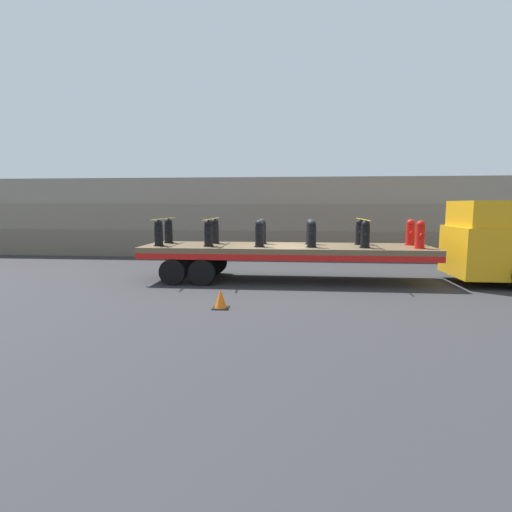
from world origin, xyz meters
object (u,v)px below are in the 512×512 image
(fire_hydrant_black_near_4, at_px, (365,234))
(fire_hydrant_black_far_4, at_px, (360,232))
(fire_hydrant_black_near_3, at_px, (312,234))
(fire_hydrant_black_far_2, at_px, (262,232))
(traffic_cone, at_px, (221,299))
(fire_hydrant_black_near_1, at_px, (208,233))
(fire_hydrant_black_far_1, at_px, (215,231))
(truck_cab, at_px, (496,243))
(fire_hydrant_black_near_2, at_px, (259,234))
(fire_hydrant_red_far_5, at_px, (410,233))
(flatbed_trailer, at_px, (271,251))
(fire_hydrant_black_far_0, at_px, (169,231))
(fire_hydrant_black_far_3, at_px, (310,232))
(fire_hydrant_red_near_5, at_px, (420,235))
(fire_hydrant_black_near_0, at_px, (159,233))

(fire_hydrant_black_near_4, height_order, fire_hydrant_black_far_4, same)
(fire_hydrant_black_near_3, bearing_deg, fire_hydrant_black_far_2, 147.78)
(fire_hydrant_black_near_3, bearing_deg, traffic_cone, -125.09)
(fire_hydrant_black_near_1, bearing_deg, fire_hydrant_black_far_1, 90.00)
(fire_hydrant_black_near_4, bearing_deg, fire_hydrant_black_far_2, 162.51)
(truck_cab, distance_m, fire_hydrant_black_near_4, 4.48)
(fire_hydrant_black_near_4, relative_size, fire_hydrant_black_far_4, 1.00)
(fire_hydrant_black_near_2, relative_size, fire_hydrant_black_far_2, 1.00)
(fire_hydrant_black_far_2, distance_m, fire_hydrant_red_far_5, 5.30)
(fire_hydrant_black_far_4, bearing_deg, truck_cab, -7.15)
(flatbed_trailer, bearing_deg, fire_hydrant_black_far_4, 9.96)
(fire_hydrant_black_far_0, bearing_deg, fire_hydrant_black_near_4, -8.95)
(fire_hydrant_black_near_2, xyz_separation_m, fire_hydrant_black_near_3, (1.77, 0.00, 0.00))
(fire_hydrant_black_far_3, bearing_deg, fire_hydrant_black_far_2, 180.00)
(fire_hydrant_red_near_5, bearing_deg, fire_hydrant_black_near_4, 180.00)
(fire_hydrant_black_near_2, height_order, fire_hydrant_black_far_2, same)
(truck_cab, relative_size, fire_hydrant_black_near_3, 3.04)
(fire_hydrant_black_far_3, bearing_deg, fire_hydrant_black_far_0, 180.00)
(fire_hydrant_black_far_2, bearing_deg, fire_hydrant_black_near_0, -162.51)
(fire_hydrant_black_far_4, bearing_deg, fire_hydrant_black_near_3, -147.78)
(fire_hydrant_black_near_1, relative_size, fire_hydrant_black_far_1, 1.00)
(fire_hydrant_black_near_0, relative_size, fire_hydrant_red_far_5, 1.00)
(truck_cab, relative_size, fire_hydrant_black_far_2, 3.04)
(fire_hydrant_red_far_5, bearing_deg, fire_hydrant_black_far_2, 180.00)
(fire_hydrant_black_far_2, xyz_separation_m, fire_hydrant_black_far_4, (3.53, 0.00, 0.00))
(fire_hydrant_black_far_3, xyz_separation_m, fire_hydrant_red_near_5, (3.53, -1.11, 0.00))
(flatbed_trailer, height_order, fire_hydrant_black_near_2, fire_hydrant_black_near_2)
(flatbed_trailer, bearing_deg, fire_hydrant_red_far_5, 6.43)
(fire_hydrant_black_far_3, relative_size, fire_hydrant_red_far_5, 1.00)
(fire_hydrant_black_far_1, bearing_deg, fire_hydrant_black_far_2, 0.00)
(flatbed_trailer, distance_m, fire_hydrant_black_far_3, 1.65)
(truck_cab, distance_m, fire_hydrant_black_far_4, 4.48)
(fire_hydrant_black_far_3, distance_m, fire_hydrant_black_far_4, 1.77)
(fire_hydrant_black_far_3, height_order, fire_hydrant_red_near_5, same)
(truck_cab, relative_size, fire_hydrant_black_far_4, 3.04)
(fire_hydrant_black_near_1, height_order, fire_hydrant_black_far_4, same)
(fire_hydrant_black_near_2, bearing_deg, fire_hydrant_red_far_5, 11.86)
(fire_hydrant_black_far_0, relative_size, fire_hydrant_black_far_3, 1.00)
(fire_hydrant_black_far_2, distance_m, fire_hydrant_black_far_4, 3.53)
(traffic_cone, bearing_deg, flatbed_trailer, 75.27)
(flatbed_trailer, relative_size, fire_hydrant_black_near_3, 10.86)
(truck_cab, xyz_separation_m, fire_hydrant_black_near_4, (-4.43, -0.56, 0.30))
(fire_hydrant_black_near_1, distance_m, fire_hydrant_red_far_5, 7.15)
(fire_hydrant_black_far_0, xyz_separation_m, fire_hydrant_black_far_4, (7.06, 0.00, 0.00))
(fire_hydrant_black_near_0, bearing_deg, fire_hydrant_red_near_5, 0.00)
(fire_hydrant_black_far_3, relative_size, fire_hydrant_red_near_5, 1.00)
(fire_hydrant_red_far_5, distance_m, traffic_cone, 7.73)
(truck_cab, distance_m, flatbed_trailer, 7.61)
(fire_hydrant_black_near_1, relative_size, fire_hydrant_black_near_4, 1.00)
(fire_hydrant_black_far_1, xyz_separation_m, fire_hydrant_red_near_5, (7.06, -1.11, 0.00))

